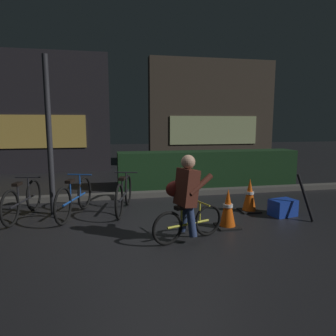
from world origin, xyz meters
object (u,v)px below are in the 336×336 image
Objects in this scene: traffic_cone_far at (250,196)px; blue_crate at (283,208)px; parked_bike_left_mid at (23,200)px; closed_umbrella at (305,197)px; street_post at (49,137)px; cyclist at (186,198)px; traffic_cone_near at (228,209)px; parked_bike_center_right at (124,195)px; parked_bike_center_left at (75,198)px.

traffic_cone_far reaches higher than blue_crate.
parked_bike_left_mid is 4.69m from blue_crate.
parked_bike_left_mid is 4.99m from closed_umbrella.
cyclist is at bearing -38.82° from street_post.
closed_umbrella is at bearing -43.28° from blue_crate.
traffic_cone_far reaches higher than traffic_cone_near.
blue_crate is at bearing 2.23° from cyclist.
parked_bike_left_mid is 1.21× the size of cyclist.
cyclist is at bearing -140.63° from parked_bike_center_right.
street_post is 6.51× the size of blue_crate.
parked_bike_center_right is at bearing 142.42° from traffic_cone_near.
parked_bike_left_mid is 3.44× the size of blue_crate.
cyclist is (1.70, -1.50, 0.29)m from parked_bike_center_left.
street_post is 3.86m from traffic_cone_far.
closed_umbrella is (0.75, -0.62, 0.08)m from traffic_cone_far.
parked_bike_center_right reaches higher than traffic_cone_far.
traffic_cone_near is (1.60, -1.23, -0.02)m from parked_bike_center_right.
parked_bike_center_left is 2.40× the size of traffic_cone_near.
traffic_cone_near is 1.08m from traffic_cone_far.
parked_bike_center_left is at bearing 119.34° from cyclist.
parked_bike_left_mid is 3.04m from cyclist.
parked_bike_center_right reaches higher than blue_crate.
parked_bike_center_right is 3.28m from closed_umbrella.
parked_bike_center_right is at bearing -65.01° from parked_bike_center_left.
traffic_cone_near is 1.45× the size of blue_crate.
parked_bike_center_right reaches higher than parked_bike_left_mid.
blue_crate is at bearing 34.83° from closed_umbrella.
parked_bike_center_right is 1.25× the size of cyclist.
parked_bike_center_left is 3.80m from blue_crate.
traffic_cone_near is at bearing -98.47° from parked_bike_left_mid.
blue_crate is (3.73, -0.71, -0.19)m from parked_bike_center_left.
traffic_cone_far is at bearing 142.69° from blue_crate.
parked_bike_center_left is at bearing 155.98° from traffic_cone_near.
cyclist is at bearing -153.74° from traffic_cone_near.
street_post is at bearing 122.10° from cyclist.
closed_umbrella is (4.00, -0.96, 0.06)m from parked_bike_center_left.
parked_bike_center_left is (0.89, -0.06, 0.01)m from parked_bike_left_mid.
closed_umbrella is at bearing -86.13° from parked_bike_center_left.
street_post is 1.22m from parked_bike_left_mid.
parked_bike_center_left is (0.41, -0.19, -1.10)m from street_post.
blue_crate is at bearing -88.87° from parked_bike_left_mid.
parked_bike_center_right is (1.30, -0.07, -1.10)m from street_post.
street_post is 4.67m from closed_umbrella.
parked_bike_left_mid reaches higher than blue_crate.
traffic_cone_near is at bearing -24.13° from street_post.
traffic_cone_near is (3.38, -1.17, -0.01)m from parked_bike_left_mid.
parked_bike_left_mid is 0.99× the size of parked_bike_center_left.
cyclist reaches higher than closed_umbrella.
traffic_cone_far is 1.46× the size of blue_crate.
blue_crate is (2.84, -0.83, -0.18)m from parked_bike_center_right.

